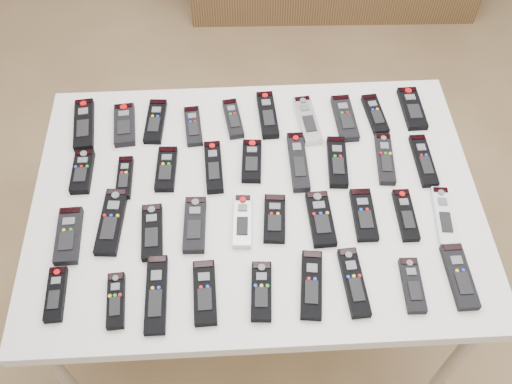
{
  "coord_description": "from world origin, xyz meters",
  "views": [
    {
      "loc": [
        -0.1,
        -1.07,
        2.08
      ],
      "look_at": [
        -0.05,
        -0.14,
        0.8
      ],
      "focal_mm": 40.0,
      "sensor_mm": 36.0,
      "label": 1
    }
  ],
  "objects_px": {
    "remote_26": "(364,215)",
    "remote_34": "(311,285)",
    "remote_5": "(268,115)",
    "remote_24": "(275,219)",
    "table": "(256,208)",
    "remote_9": "(412,108)",
    "remote_23": "(242,221)",
    "remote_16": "(337,162)",
    "remote_21": "(152,232)",
    "remote_29": "(56,294)",
    "remote_31": "(156,294)",
    "remote_37": "(459,276)",
    "remote_6": "(307,120)",
    "remote_13": "(214,167)",
    "remote_22": "(195,225)",
    "remote_35": "(354,282)",
    "remote_8": "(375,114)",
    "remote_25": "(321,219)",
    "remote_2": "(155,121)",
    "remote_14": "(252,161)",
    "remote_36": "(412,285)",
    "remote_7": "(345,118)",
    "remote_30": "(116,301)",
    "remote_11": "(125,178)",
    "remote_33": "(261,291)",
    "remote_17": "(385,159)",
    "remote_4": "(233,119)",
    "remote_32": "(205,293)",
    "remote_19": "(69,236)",
    "remote_12": "(166,169)",
    "remote_27": "(406,215)",
    "remote_3": "(193,126)",
    "remote_20": "(112,222)",
    "remote_10": "(82,172)",
    "remote_15": "(298,162)",
    "remote_0": "(84,125)"
  },
  "relations": [
    {
      "from": "remote_6",
      "to": "remote_31",
      "type": "distance_m",
      "value": 0.71
    },
    {
      "from": "remote_2",
      "to": "remote_14",
      "type": "distance_m",
      "value": 0.34
    },
    {
      "from": "remote_12",
      "to": "remote_21",
      "type": "relative_size",
      "value": 0.91
    },
    {
      "from": "remote_35",
      "to": "remote_8",
      "type": "bearing_deg",
      "value": 71.44
    },
    {
      "from": "remote_13",
      "to": "remote_32",
      "type": "relative_size",
      "value": 1.04
    },
    {
      "from": "remote_11",
      "to": "remote_31",
      "type": "height_order",
      "value": "remote_11"
    },
    {
      "from": "remote_15",
      "to": "remote_33",
      "type": "height_order",
      "value": "remote_15"
    },
    {
      "from": "remote_31",
      "to": "remote_37",
      "type": "distance_m",
      "value": 0.76
    },
    {
      "from": "remote_16",
      "to": "remote_25",
      "type": "height_order",
      "value": "remote_16"
    },
    {
      "from": "remote_5",
      "to": "remote_24",
      "type": "bearing_deg",
      "value": -93.88
    },
    {
      "from": "remote_16",
      "to": "remote_14",
      "type": "bearing_deg",
      "value": -179.57
    },
    {
      "from": "remote_5",
      "to": "remote_34",
      "type": "xyz_separation_m",
      "value": [
        0.07,
        -0.59,
        -0.0
      ]
    },
    {
      "from": "remote_7",
      "to": "remote_10",
      "type": "relative_size",
      "value": 1.22
    },
    {
      "from": "remote_27",
      "to": "table",
      "type": "bearing_deg",
      "value": 167.42
    },
    {
      "from": "remote_8",
      "to": "remote_30",
      "type": "xyz_separation_m",
      "value": [
        -0.75,
        -0.59,
        0.0
      ]
    },
    {
      "from": "remote_14",
      "to": "remote_24",
      "type": "xyz_separation_m",
      "value": [
        0.05,
        -0.2,
        -0.0
      ]
    },
    {
      "from": "remote_17",
      "to": "remote_22",
      "type": "bearing_deg",
      "value": -154.96
    },
    {
      "from": "remote_2",
      "to": "remote_14",
      "type": "height_order",
      "value": "remote_14"
    },
    {
      "from": "remote_7",
      "to": "remote_30",
      "type": "distance_m",
      "value": 0.87
    },
    {
      "from": "remote_37",
      "to": "remote_36",
      "type": "bearing_deg",
      "value": -172.63
    },
    {
      "from": "remote_22",
      "to": "remote_32",
      "type": "xyz_separation_m",
      "value": [
        0.03,
        -0.2,
        -0.0
      ]
    },
    {
      "from": "remote_2",
      "to": "remote_25",
      "type": "height_order",
      "value": "remote_25"
    },
    {
      "from": "remote_7",
      "to": "remote_35",
      "type": "bearing_deg",
      "value": -98.71
    },
    {
      "from": "remote_7",
      "to": "remote_11",
      "type": "height_order",
      "value": "remote_7"
    },
    {
      "from": "remote_14",
      "to": "remote_29",
      "type": "bearing_deg",
      "value": -137.62
    },
    {
      "from": "remote_26",
      "to": "remote_34",
      "type": "xyz_separation_m",
      "value": [
        -0.17,
        -0.2,
        0.0
      ]
    },
    {
      "from": "remote_10",
      "to": "remote_30",
      "type": "relative_size",
      "value": 1.01
    },
    {
      "from": "remote_11",
      "to": "remote_33",
      "type": "height_order",
      "value": "remote_33"
    },
    {
      "from": "remote_3",
      "to": "remote_20",
      "type": "bearing_deg",
      "value": -127.8
    },
    {
      "from": "remote_0",
      "to": "remote_23",
      "type": "relative_size",
      "value": 1.22
    },
    {
      "from": "remote_22",
      "to": "remote_26",
      "type": "height_order",
      "value": "remote_22"
    },
    {
      "from": "remote_12",
      "to": "remote_36",
      "type": "relative_size",
      "value": 1.04
    },
    {
      "from": "remote_5",
      "to": "remote_9",
      "type": "bearing_deg",
      "value": -2.39
    },
    {
      "from": "remote_2",
      "to": "remote_32",
      "type": "relative_size",
      "value": 1.0
    },
    {
      "from": "remote_23",
      "to": "remote_16",
      "type": "bearing_deg",
      "value": 37.06
    },
    {
      "from": "remote_14",
      "to": "remote_17",
      "type": "height_order",
      "value": "same"
    },
    {
      "from": "remote_2",
      "to": "remote_23",
      "type": "distance_m",
      "value": 0.46
    },
    {
      "from": "remote_22",
      "to": "remote_35",
      "type": "xyz_separation_m",
      "value": [
        0.4,
        -0.19,
        -0.0
      ]
    },
    {
      "from": "remote_7",
      "to": "remote_24",
      "type": "xyz_separation_m",
      "value": [
        -0.24,
        -0.36,
        -0.0
      ]
    },
    {
      "from": "remote_19",
      "to": "remote_22",
      "type": "xyz_separation_m",
      "value": [
        0.33,
        0.02,
        -0.0
      ]
    },
    {
      "from": "remote_21",
      "to": "remote_2",
      "type": "bearing_deg",
      "value": 88.72
    },
    {
      "from": "remote_13",
      "to": "remote_22",
      "type": "xyz_separation_m",
      "value": [
        -0.05,
        -0.19,
        -0.0
      ]
    },
    {
      "from": "remote_29",
      "to": "remote_35",
      "type": "bearing_deg",
      "value": -2.69
    },
    {
      "from": "remote_21",
      "to": "remote_29",
      "type": "bearing_deg",
      "value": -146.27
    },
    {
      "from": "table",
      "to": "remote_9",
      "type": "height_order",
      "value": "remote_9"
    },
    {
      "from": "remote_4",
      "to": "remote_26",
      "type": "height_order",
      "value": "remote_4"
    },
    {
      "from": "remote_31",
      "to": "remote_35",
      "type": "height_order",
      "value": "remote_35"
    },
    {
      "from": "remote_4",
      "to": "remote_16",
      "type": "height_order",
      "value": "remote_16"
    },
    {
      "from": "remote_7",
      "to": "remote_12",
      "type": "relative_size",
      "value": 1.16
    },
    {
      "from": "remote_34",
      "to": "table",
      "type": "bearing_deg",
      "value": 120.48
    }
  ]
}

